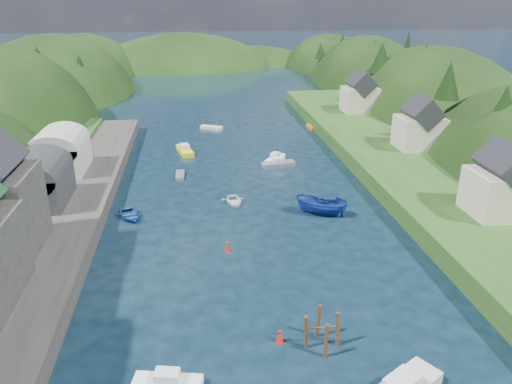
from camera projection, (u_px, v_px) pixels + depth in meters
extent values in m
plane|color=black|center=(239.00, 165.00, 80.28)|extent=(600.00, 600.00, 0.00)
ellipsoid|color=black|center=(8.00, 177.00, 101.40)|extent=(44.00, 75.56, 52.00)
ellipsoid|color=black|center=(58.00, 123.00, 140.75)|extent=(44.00, 75.56, 48.19)
ellipsoid|color=black|center=(85.00, 90.00, 178.83)|extent=(44.00, 75.56, 39.00)
ellipsoid|color=black|center=(428.00, 157.00, 111.71)|extent=(36.00, 75.56, 48.00)
ellipsoid|color=black|center=(366.00, 112.00, 151.08)|extent=(36.00, 75.56, 44.49)
ellipsoid|color=black|center=(330.00, 84.00, 189.21)|extent=(36.00, 75.56, 36.00)
ellipsoid|color=black|center=(184.00, 92.00, 193.33)|extent=(80.00, 60.00, 44.00)
ellipsoid|color=black|center=(253.00, 91.00, 206.57)|extent=(70.00, 56.00, 36.00)
cone|color=black|center=(4.00, 66.00, 93.78)|extent=(4.34, 4.34, 6.80)
cone|color=black|center=(34.00, 82.00, 101.36)|extent=(5.28, 5.28, 5.96)
cone|color=black|center=(38.00, 59.00, 111.36)|extent=(4.77, 4.77, 5.89)
cone|color=black|center=(80.00, 67.00, 120.96)|extent=(4.07, 4.07, 6.03)
cone|color=black|center=(71.00, 57.00, 132.29)|extent=(4.56, 4.56, 8.35)
cone|color=black|center=(72.00, 60.00, 143.60)|extent=(4.75, 4.75, 5.05)
cone|color=black|center=(86.00, 53.00, 151.57)|extent=(4.27, 4.27, 6.58)
cone|color=black|center=(503.00, 112.00, 68.78)|extent=(5.29, 5.29, 7.58)
cone|color=black|center=(449.00, 80.00, 80.85)|extent=(4.07, 4.07, 6.09)
cone|color=black|center=(452.00, 92.00, 93.67)|extent=(3.40, 3.40, 6.41)
cone|color=black|center=(424.00, 65.00, 105.48)|extent=(4.94, 4.94, 9.19)
cone|color=black|center=(382.00, 58.00, 110.21)|extent=(5.25, 5.25, 6.71)
cone|color=black|center=(407.00, 51.00, 117.17)|extent=(3.36, 3.36, 9.34)
cone|color=black|center=(374.00, 53.00, 134.74)|extent=(4.57, 4.57, 6.74)
cone|color=black|center=(354.00, 54.00, 146.63)|extent=(3.59, 3.59, 6.34)
cone|color=black|center=(342.00, 43.00, 153.94)|extent=(4.14, 4.14, 5.62)
cone|color=black|center=(321.00, 51.00, 162.40)|extent=(3.83, 3.83, 5.09)
cube|color=#2D2B28|center=(27.00, 261.00, 49.46)|extent=(12.00, 110.00, 2.00)
cube|color=#2D2D30|center=(37.00, 187.00, 60.08)|extent=(7.00, 9.00, 4.00)
cylinder|color=#2D2D30|center=(34.00, 171.00, 59.34)|extent=(7.00, 9.00, 7.00)
cube|color=#B2B2A8|center=(60.00, 157.00, 71.13)|extent=(7.00, 9.00, 4.00)
cylinder|color=#B2B2A8|center=(58.00, 143.00, 70.39)|extent=(7.00, 9.00, 7.00)
cube|color=#234719|center=(414.00, 172.00, 73.56)|extent=(16.00, 120.00, 2.40)
cube|color=beige|center=(502.00, 193.00, 55.84)|extent=(7.00, 6.00, 5.00)
cube|color=black|center=(507.00, 165.00, 54.60)|extent=(5.15, 6.24, 5.15)
cube|color=beige|center=(419.00, 132.00, 80.02)|extent=(7.00, 6.00, 5.00)
cube|color=black|center=(422.00, 112.00, 78.78)|extent=(5.15, 6.24, 5.15)
cube|color=beige|center=(360.00, 99.00, 104.77)|extent=(7.00, 6.00, 5.00)
cube|color=black|center=(361.00, 83.00, 103.53)|extent=(5.15, 6.24, 5.15)
cylinder|color=#382314|center=(337.00, 332.00, 38.79)|extent=(0.32, 0.32, 3.54)
cylinder|color=#382314|center=(318.00, 324.00, 39.79)|extent=(0.32, 0.32, 3.54)
cylinder|color=#382314|center=(306.00, 335.00, 38.50)|extent=(0.32, 0.32, 3.54)
cylinder|color=#382314|center=(326.00, 344.00, 37.51)|extent=(0.32, 0.32, 3.54)
cylinder|color=#382314|center=(322.00, 327.00, 38.43)|extent=(2.97, 0.16, 0.16)
cone|color=#AF160E|center=(279.00, 337.00, 39.38)|extent=(0.70, 0.70, 0.90)
sphere|color=#AF160E|center=(280.00, 332.00, 39.20)|extent=(0.30, 0.30, 0.30)
cone|color=#AF160E|center=(227.00, 247.00, 53.31)|extent=(0.70, 0.70, 0.90)
sphere|color=#AF160E|center=(227.00, 243.00, 53.12)|extent=(0.30, 0.30, 0.30)
cube|color=silver|center=(211.00, 128.00, 101.28)|extent=(4.64, 3.24, 0.62)
imported|color=white|center=(234.00, 201.00, 65.52)|extent=(3.20, 4.33, 0.87)
cube|color=#585F65|center=(180.00, 175.00, 75.00)|extent=(1.31, 3.76, 0.52)
imported|color=navy|center=(130.00, 215.00, 61.27)|extent=(4.87, 5.70, 1.00)
cube|color=orange|center=(312.00, 127.00, 101.63)|extent=(1.63, 4.27, 0.59)
imported|color=navy|center=(321.00, 207.00, 61.76)|extent=(6.95, 4.81, 2.51)
cube|color=white|center=(168.00, 384.00, 34.88)|extent=(5.07, 2.52, 0.68)
cube|color=silver|center=(167.00, 376.00, 34.62)|extent=(1.89, 1.43, 0.70)
cube|color=yellow|center=(185.00, 151.00, 86.09)|extent=(3.21, 6.27, 0.84)
cube|color=silver|center=(185.00, 146.00, 85.79)|extent=(1.80, 2.34, 0.70)
cube|color=white|center=(275.00, 159.00, 81.95)|extent=(4.09, 5.11, 0.70)
cube|color=silver|center=(275.00, 155.00, 81.68)|extent=(1.92, 2.10, 0.70)
cube|color=slate|center=(278.00, 164.00, 79.41)|extent=(5.51, 2.71, 0.74)
cube|color=silver|center=(278.00, 160.00, 79.13)|extent=(2.05, 1.55, 0.70)
cube|color=silver|center=(402.00, 382.00, 33.72)|extent=(2.85, 2.60, 0.70)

